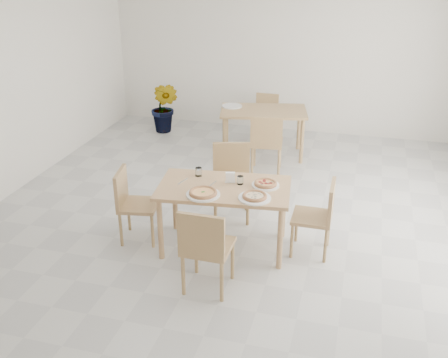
% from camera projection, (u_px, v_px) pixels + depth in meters
% --- Properties ---
extents(main_table, '(1.49, 0.96, 0.75)m').
position_uv_depth(main_table, '(224.00, 194.00, 5.63)').
color(main_table, tan).
rests_on(main_table, ground).
extents(chair_south, '(0.46, 0.46, 0.91)m').
position_uv_depth(chair_south, '(205.00, 245.00, 4.94)').
color(chair_south, '#A77F53').
rests_on(chair_south, ground).
extents(chair_north, '(0.56, 0.56, 0.92)m').
position_uv_depth(chair_north, '(231.00, 176.00, 6.39)').
color(chair_north, '#A77F53').
rests_on(chair_north, ground).
extents(chair_west, '(0.49, 0.49, 0.85)m').
position_uv_depth(chair_west, '(132.00, 200.00, 5.87)').
color(chair_west, '#A77F53').
rests_on(chair_west, ground).
extents(chair_east, '(0.42, 0.42, 0.85)m').
position_uv_depth(chair_east, '(320.00, 213.00, 5.59)').
color(chair_east, '#A77F53').
rests_on(chair_east, ground).
extents(plate_margherita, '(0.35, 0.35, 0.02)m').
position_uv_depth(plate_margherita, '(203.00, 195.00, 5.39)').
color(plate_margherita, white).
rests_on(plate_margherita, main_table).
extents(plate_mushroom, '(0.33, 0.33, 0.02)m').
position_uv_depth(plate_mushroom, '(255.00, 198.00, 5.32)').
color(plate_mushroom, white).
rests_on(plate_mushroom, main_table).
extents(plate_pepperoni, '(0.29, 0.29, 0.02)m').
position_uv_depth(plate_pepperoni, '(265.00, 185.00, 5.60)').
color(plate_pepperoni, white).
rests_on(plate_pepperoni, main_table).
extents(pizza_margherita, '(0.34, 0.34, 0.03)m').
position_uv_depth(pizza_margherita, '(203.00, 193.00, 5.38)').
color(pizza_margherita, tan).
rests_on(pizza_margherita, plate_margherita).
extents(pizza_mushroom, '(0.31, 0.31, 0.03)m').
position_uv_depth(pizza_mushroom, '(255.00, 196.00, 5.31)').
color(pizza_mushroom, tan).
rests_on(pizza_mushroom, plate_mushroom).
extents(pizza_pepperoni, '(0.32, 0.32, 0.03)m').
position_uv_depth(pizza_pepperoni, '(266.00, 183.00, 5.59)').
color(pizza_pepperoni, tan).
rests_on(pizza_pepperoni, plate_pepperoni).
extents(tumbler_a, '(0.07, 0.07, 0.09)m').
position_uv_depth(tumbler_a, '(240.00, 180.00, 5.63)').
color(tumbler_a, white).
rests_on(tumbler_a, main_table).
extents(tumbler_b, '(0.07, 0.07, 0.10)m').
position_uv_depth(tumbler_b, '(199.00, 172.00, 5.83)').
color(tumbler_b, white).
rests_on(tumbler_b, main_table).
extents(napkin_holder, '(0.12, 0.08, 0.12)m').
position_uv_depth(napkin_holder, '(230.00, 178.00, 5.65)').
color(napkin_holder, silver).
rests_on(napkin_holder, main_table).
extents(fork_a, '(0.05, 0.18, 0.01)m').
position_uv_depth(fork_a, '(212.00, 184.00, 5.64)').
color(fork_a, silver).
rests_on(fork_a, main_table).
extents(fork_b, '(0.07, 0.19, 0.01)m').
position_uv_depth(fork_b, '(183.00, 181.00, 5.70)').
color(fork_b, silver).
rests_on(fork_b, main_table).
extents(second_table, '(1.45, 1.02, 0.75)m').
position_uv_depth(second_table, '(263.00, 116.00, 8.17)').
color(second_table, '#A77F53').
rests_on(second_table, ground).
extents(chair_back_s, '(0.50, 0.50, 0.91)m').
position_uv_depth(chair_back_s, '(267.00, 140.00, 7.54)').
color(chair_back_s, '#A77F53').
rests_on(chair_back_s, ground).
extents(chair_back_n, '(0.41, 0.41, 0.79)m').
position_uv_depth(chair_back_n, '(266.00, 114.00, 8.90)').
color(chair_back_n, '#A77F53').
rests_on(chair_back_n, ground).
extents(plate_empty, '(0.32, 0.32, 0.02)m').
position_uv_depth(plate_empty, '(232.00, 106.00, 8.29)').
color(plate_empty, white).
rests_on(plate_empty, second_table).
extents(potted_plant, '(0.57, 0.50, 0.91)m').
position_uv_depth(potted_plant, '(165.00, 107.00, 9.27)').
color(potted_plant, '#1D611D').
rests_on(potted_plant, ground).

